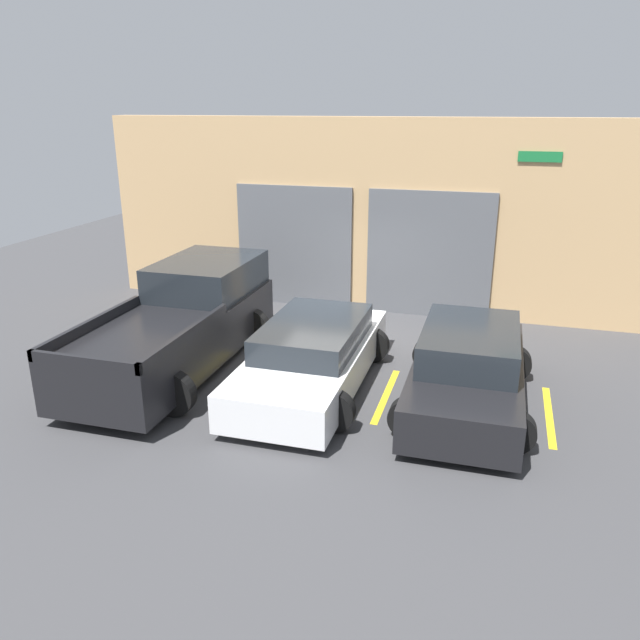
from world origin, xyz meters
The scene contains 9 objects.
ground_plane centered at (0.00, 0.00, 0.00)m, with size 28.00×28.00×0.00m, color #3D3D3F.
shophouse_building centered at (-0.01, 3.29, 2.25)m, with size 13.38×0.68×4.56m.
pickup_truck centered at (-2.70, -1.33, 0.85)m, with size 2.46×5.41×1.82m.
sedan_white centered at (0.00, -1.61, 0.58)m, with size 2.24×4.68×1.21m.
sedan_side centered at (2.70, -1.61, 0.63)m, with size 2.17×4.26×1.35m.
parking_stripe_far_left centered at (-4.05, -1.64, 0.00)m, with size 0.12×2.20×0.01m, color gold.
parking_stripe_left centered at (-1.35, -1.64, 0.00)m, with size 0.12×2.20×0.01m, color gold.
parking_stripe_centre centered at (1.35, -1.64, 0.00)m, with size 0.12×2.20×0.01m, color gold.
parking_stripe_right centered at (4.05, -1.64, 0.00)m, with size 0.12×2.20×0.01m, color gold.
Camera 1 is at (3.00, -11.44, 4.82)m, focal length 35.00 mm.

